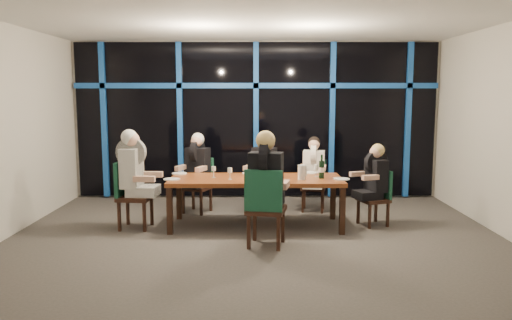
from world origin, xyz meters
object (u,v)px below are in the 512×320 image
object	(u,v)px
chair_near_mid	(265,204)
diner_near_mid	(266,171)
chair_far_left	(199,182)
diner_far_left	(197,161)
chair_far_right	(314,182)
wine_bottle	(322,169)
water_pitcher	(302,172)
diner_far_mid	(263,161)
diner_far_right	(314,163)
diner_end_left	(134,164)
chair_end_left	(129,191)
diner_end_right	(374,172)
chair_far_mid	(265,181)
dining_table	(256,182)
chair_end_right	(378,194)

from	to	relation	value
chair_near_mid	diner_near_mid	distance (m)	0.43
chair_far_left	diner_far_left	size ratio (longest dim) A/B	1.03
chair_far_right	wine_bottle	distance (m)	1.18
diner_near_mid	water_pitcher	world-z (taller)	diner_near_mid
chair_far_left	diner_far_mid	bearing A→B (deg)	19.77
diner_far_right	diner_end_left	size ratio (longest dim) A/B	0.86
chair_far_left	chair_end_left	bearing A→B (deg)	-108.57
diner_far_left	diner_end_right	distance (m)	2.93
chair_far_mid	water_pitcher	distance (m)	1.30
diner_end_right	wine_bottle	world-z (taller)	diner_end_right
diner_far_left	diner_near_mid	world-z (taller)	diner_near_mid
chair_far_mid	chair_end_left	size ratio (longest dim) A/B	0.91
diner_far_left	diner_far_mid	distance (m)	1.13
diner_end_left	diner_far_right	bearing A→B (deg)	-63.81
dining_table	chair_far_left	size ratio (longest dim) A/B	2.81
diner_end_left	diner_near_mid	bearing A→B (deg)	-109.45
diner_end_left	water_pitcher	world-z (taller)	diner_end_left
diner_far_right	wine_bottle	bearing A→B (deg)	-79.38
diner_far_mid	diner_end_left	world-z (taller)	diner_end_left
chair_far_mid	diner_end_left	distance (m)	2.30
chair_far_mid	diner_far_right	world-z (taller)	diner_far_right
dining_table	chair_end_right	bearing A→B (deg)	2.50
wine_bottle	dining_table	bearing A→B (deg)	177.68
chair_far_left	chair_far_mid	size ratio (longest dim) A/B	1.00
chair_end_right	chair_far_right	bearing A→B (deg)	-158.66
diner_near_mid	dining_table	bearing A→B (deg)	-70.59
dining_table	diner_end_right	bearing A→B (deg)	1.80
chair_near_mid	water_pitcher	world-z (taller)	chair_near_mid
chair_far_left	wine_bottle	size ratio (longest dim) A/B	2.57
dining_table	diner_far_right	bearing A→B (deg)	45.33
diner_end_right	diner_near_mid	bearing A→B (deg)	-78.14
diner_far_left	diner_far_mid	bearing A→B (deg)	23.51
water_pitcher	dining_table	bearing A→B (deg)	147.89
dining_table	chair_far_right	size ratio (longest dim) A/B	2.97
chair_near_mid	diner_end_left	bearing A→B (deg)	-14.78
dining_table	diner_far_mid	size ratio (longest dim) A/B	2.89
diner_far_mid	diner_end_left	size ratio (longest dim) A/B	0.91
chair_end_right	water_pitcher	world-z (taller)	water_pitcher
chair_far_mid	diner_far_mid	size ratio (longest dim) A/B	1.03
dining_table	diner_far_left	bearing A→B (deg)	138.29
diner_far_right	chair_near_mid	bearing A→B (deg)	-102.12
chair_end_right	water_pitcher	distance (m)	1.27
chair_near_mid	diner_far_mid	world-z (taller)	diner_far_mid
diner_near_mid	diner_end_left	bearing A→B (deg)	-12.46
chair_far_mid	chair_end_right	size ratio (longest dim) A/B	1.08
chair_far_left	diner_near_mid	distance (m)	2.29
chair_far_mid	diner_far_right	distance (m)	0.89
diner_end_right	wine_bottle	bearing A→B (deg)	-103.27
diner_far_right	wine_bottle	xyz separation A→B (m)	(-0.00, -1.04, 0.05)
diner_far_mid	chair_far_mid	bearing A→B (deg)	90.00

